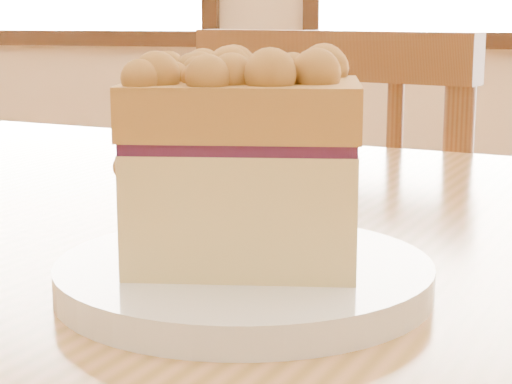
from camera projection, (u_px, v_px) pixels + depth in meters
cafe_table_main at (301, 384)px, 0.58m from camera, size 1.41×1.11×0.75m
cafe_chair_main at (371, 338)px, 1.24m from camera, size 0.51×0.51×0.88m
plate at (244, 277)px, 0.46m from camera, size 0.20×0.20×0.02m
cake_slice at (242, 153)px, 0.45m from camera, size 0.14×0.10×0.11m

